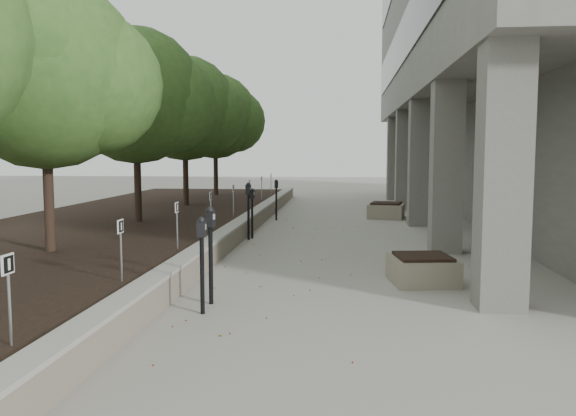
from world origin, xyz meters
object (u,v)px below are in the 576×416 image
at_px(parking_meter_2, 202,266).
at_px(planter_back, 386,210).
at_px(crabapple_tree_4, 185,131).
at_px(parking_meter_4, 252,213).
at_px(parking_meter_3, 248,211).
at_px(crabapple_tree_2, 45,113).
at_px(crabapple_tree_5, 215,134).
at_px(parking_meter_1, 211,255).
at_px(parking_meter_5, 276,200).
at_px(planter_front, 423,269).
at_px(crabapple_tree_3, 136,125).

bearing_deg(parking_meter_2, planter_back, 76.25).
xyz_separation_m(crabapple_tree_4, parking_meter_4, (3.32, -5.34, -2.43)).
bearing_deg(parking_meter_3, crabapple_tree_2, -106.92).
xyz_separation_m(crabapple_tree_5, planter_back, (7.29, -5.07, -2.84)).
distance_m(crabapple_tree_2, parking_meter_1, 4.96).
relative_size(parking_meter_3, parking_meter_5, 1.09).
relative_size(parking_meter_1, planter_back, 1.28).
bearing_deg(crabapple_tree_2, parking_meter_1, -30.24).
bearing_deg(crabapple_tree_5, parking_meter_1, -77.62).
bearing_deg(planter_back, parking_meter_1, -106.18).
xyz_separation_m(crabapple_tree_4, planter_front, (7.26, -10.40, -2.86)).
distance_m(parking_meter_2, parking_meter_4, 7.44).
xyz_separation_m(parking_meter_4, planter_front, (3.94, -5.07, -0.43)).
bearing_deg(crabapple_tree_3, parking_meter_1, -62.34).
bearing_deg(planter_front, crabapple_tree_5, 115.24).
height_order(parking_meter_1, planter_back, parking_meter_1).
bearing_deg(parking_meter_1, parking_meter_2, -72.30).
bearing_deg(planter_front, crabapple_tree_3, 143.34).
distance_m(parking_meter_1, parking_meter_3, 6.67).
xyz_separation_m(crabapple_tree_5, parking_meter_4, (3.32, -10.34, -2.43)).
height_order(crabapple_tree_2, planter_back, crabapple_tree_2).
height_order(crabapple_tree_2, parking_meter_3, crabapple_tree_2).
distance_m(parking_meter_1, planter_back, 12.64).
xyz_separation_m(planter_front, planter_back, (0.03, 10.33, 0.02)).
xyz_separation_m(crabapple_tree_3, planter_back, (7.29, 4.93, -2.84)).
bearing_deg(crabapple_tree_3, crabapple_tree_4, 90.00).
bearing_deg(crabapple_tree_4, crabapple_tree_3, -90.00).
distance_m(crabapple_tree_5, planter_back, 9.33).
xyz_separation_m(crabapple_tree_3, planter_front, (7.26, -5.40, -2.86)).
bearing_deg(parking_meter_3, parking_meter_4, 92.21).
relative_size(parking_meter_3, planter_back, 1.28).
distance_m(crabapple_tree_3, parking_meter_1, 8.46).
xyz_separation_m(parking_meter_1, parking_meter_5, (-0.29, 11.05, -0.06)).
height_order(crabapple_tree_5, parking_meter_4, crabapple_tree_5).
height_order(parking_meter_2, planter_front, parking_meter_2).
height_order(crabapple_tree_5, parking_meter_3, crabapple_tree_5).
relative_size(crabapple_tree_4, parking_meter_1, 3.53).
bearing_deg(parking_meter_2, parking_meter_3, 95.86).
xyz_separation_m(crabapple_tree_2, parking_meter_3, (3.26, 4.45, -2.35)).
relative_size(parking_meter_1, parking_meter_3, 1.00).
relative_size(parking_meter_1, parking_meter_4, 1.12).
height_order(parking_meter_5, planter_back, parking_meter_5).
xyz_separation_m(crabapple_tree_2, parking_meter_1, (3.77, -2.20, -2.35)).
bearing_deg(parking_meter_1, crabapple_tree_3, 135.15).
bearing_deg(parking_meter_4, crabapple_tree_3, -167.47).
bearing_deg(parking_meter_1, crabapple_tree_4, 124.68).
xyz_separation_m(crabapple_tree_3, parking_meter_4, (3.32, -0.34, -2.43)).
bearing_deg(parking_meter_2, planter_front, 35.84).
relative_size(crabapple_tree_2, parking_meter_5, 3.85).
bearing_deg(crabapple_tree_4, crabapple_tree_5, 90.00).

